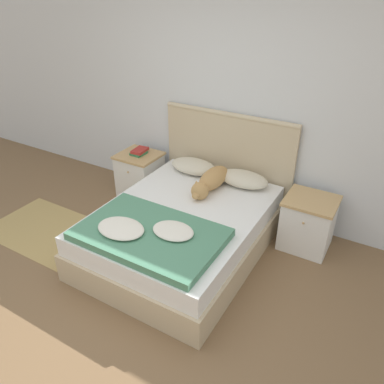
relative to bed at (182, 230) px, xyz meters
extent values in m
plane|color=brown|center=(-0.04, -1.08, -0.24)|extent=(16.00, 16.00, 0.00)
cube|color=silver|center=(-0.04, 1.05, 1.04)|extent=(9.00, 0.06, 2.55)
cube|color=#C6B28E|center=(0.00, 0.00, -0.09)|extent=(1.47, 1.92, 0.29)
cube|color=white|center=(0.00, 0.00, 0.15)|extent=(1.41, 1.86, 0.20)
cube|color=#C6B28E|center=(0.00, 0.98, 0.33)|extent=(1.55, 0.04, 1.14)
cylinder|color=#C6B28E|center=(0.00, 0.98, 0.91)|extent=(1.55, 0.06, 0.06)
cube|color=white|center=(-1.05, 0.70, 0.03)|extent=(0.47, 0.44, 0.52)
cube|color=tan|center=(-1.05, 0.70, 0.30)|extent=(0.49, 0.46, 0.03)
sphere|color=tan|center=(-1.05, 0.47, 0.17)|extent=(0.02, 0.02, 0.02)
cube|color=white|center=(1.05, 0.70, 0.03)|extent=(0.47, 0.44, 0.52)
cube|color=tan|center=(1.05, 0.70, 0.30)|extent=(0.49, 0.46, 0.03)
sphere|color=tan|center=(1.05, 0.47, 0.17)|extent=(0.02, 0.02, 0.02)
ellipsoid|color=beige|center=(-0.30, 0.75, 0.32)|extent=(0.55, 0.32, 0.15)
ellipsoid|color=beige|center=(0.30, 0.75, 0.32)|extent=(0.55, 0.32, 0.15)
cube|color=#4C8466|center=(0.00, -0.51, 0.28)|extent=(1.22, 0.79, 0.07)
ellipsoid|color=silver|center=(-0.21, -0.63, 0.34)|extent=(0.43, 0.32, 0.06)
ellipsoid|color=silver|center=(0.18, -0.43, 0.33)|extent=(0.37, 0.28, 0.05)
ellipsoid|color=tan|center=(0.04, 0.57, 0.34)|extent=(0.22, 0.51, 0.19)
sphere|color=tan|center=(0.04, 0.27, 0.33)|extent=(0.18, 0.18, 0.18)
ellipsoid|color=tan|center=(0.04, 0.20, 0.32)|extent=(0.08, 0.10, 0.07)
cone|color=tan|center=(0.00, 0.29, 0.40)|extent=(0.06, 0.06, 0.06)
cone|color=tan|center=(0.09, 0.29, 0.40)|extent=(0.06, 0.06, 0.06)
ellipsoid|color=tan|center=(0.08, 0.78, 0.29)|extent=(0.14, 0.22, 0.07)
cube|color=#337547|center=(-1.05, 0.70, 0.33)|extent=(0.16, 0.19, 0.03)
cube|color=#AD2D28|center=(-1.04, 0.72, 0.36)|extent=(0.16, 0.22, 0.03)
cube|color=tan|center=(-1.47, -0.47, -0.23)|extent=(1.25, 0.85, 0.00)
camera|label=1|loc=(1.61, -2.56, 2.18)|focal=35.00mm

